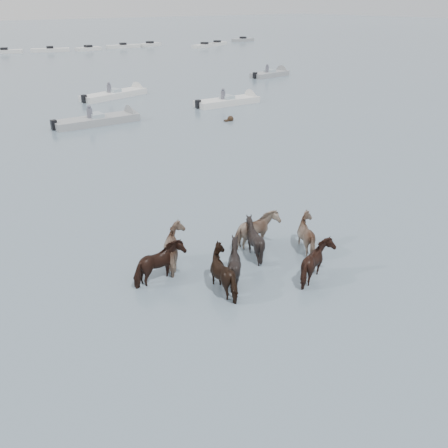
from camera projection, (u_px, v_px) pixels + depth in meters
ground at (319, 265)px, 15.05m from camera, size 400.00×400.00×0.00m
pony_herd at (241, 253)px, 14.74m from camera, size 6.48×4.60×1.40m
swimming_pony at (230, 119)px, 32.76m from camera, size 0.72×0.44×0.44m
motorboat_b at (108, 119)px, 32.25m from camera, size 6.28×1.73×1.92m
motorboat_c at (122, 94)px, 40.97m from camera, size 6.70×3.18×1.92m
motorboat_d at (235, 101)px, 38.09m from camera, size 6.01×1.86×1.92m
motorboat_e at (274, 74)px, 51.80m from camera, size 5.38×2.22×1.92m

